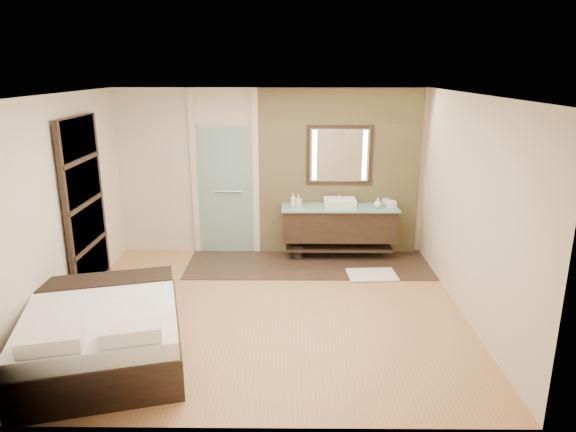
{
  "coord_description": "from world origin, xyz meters",
  "views": [
    {
      "loc": [
        0.34,
        -5.99,
        2.99
      ],
      "look_at": [
        0.29,
        0.6,
        1.09
      ],
      "focal_mm": 32.0,
      "sensor_mm": 36.0,
      "label": 1
    }
  ],
  "objects_px": {
    "vanity": "(339,224)",
    "bed": "(103,332)",
    "waste_bin": "(298,252)",
    "mirror_unit": "(340,155)"
  },
  "relations": [
    {
      "from": "waste_bin",
      "to": "mirror_unit",
      "type": "bearing_deg",
      "value": 24.8
    },
    {
      "from": "mirror_unit",
      "to": "waste_bin",
      "type": "xyz_separation_m",
      "value": [
        -0.66,
        -0.31,
        -1.53
      ]
    },
    {
      "from": "mirror_unit",
      "to": "bed",
      "type": "bearing_deg",
      "value": -129.67
    },
    {
      "from": "vanity",
      "to": "bed",
      "type": "relative_size",
      "value": 0.81
    },
    {
      "from": "mirror_unit",
      "to": "bed",
      "type": "xyz_separation_m",
      "value": [
        -2.75,
        -3.31,
        -1.34
      ]
    },
    {
      "from": "bed",
      "to": "waste_bin",
      "type": "relative_size",
      "value": 9.86
    },
    {
      "from": "vanity",
      "to": "mirror_unit",
      "type": "xyz_separation_m",
      "value": [
        0.0,
        0.24,
        1.07
      ]
    },
    {
      "from": "vanity",
      "to": "bed",
      "type": "bearing_deg",
      "value": -131.78
    },
    {
      "from": "vanity",
      "to": "waste_bin",
      "type": "height_order",
      "value": "vanity"
    },
    {
      "from": "vanity",
      "to": "waste_bin",
      "type": "distance_m",
      "value": 0.81
    }
  ]
}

